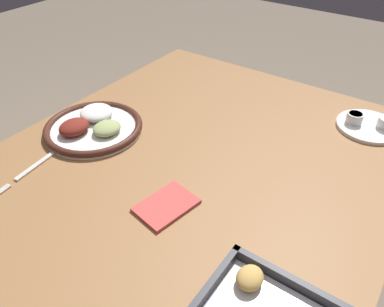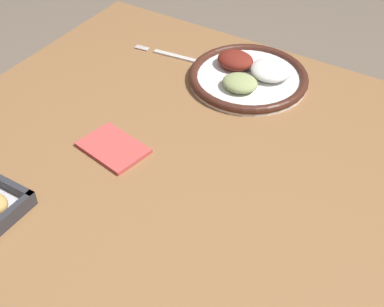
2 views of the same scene
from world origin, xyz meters
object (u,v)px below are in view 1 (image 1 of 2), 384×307
object	(u,v)px
dinner_plate	(93,126)
napkin	(166,205)
saucer_plate	(369,124)
fork	(39,163)

from	to	relation	value
dinner_plate	napkin	world-z (taller)	dinner_plate
saucer_plate	napkin	world-z (taller)	saucer_plate
saucer_plate	napkin	xyz separation A→B (m)	(0.56, -0.27, -0.01)
fork	napkin	bearing A→B (deg)	94.19
dinner_plate	saucer_plate	bearing A→B (deg)	126.07
fork	napkin	distance (m)	0.35
napkin	saucer_plate	bearing A→B (deg)	154.33
fork	dinner_plate	bearing A→B (deg)	173.62
fork	saucer_plate	world-z (taller)	saucer_plate
dinner_plate	napkin	xyz separation A→B (m)	(0.12, 0.35, -0.01)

